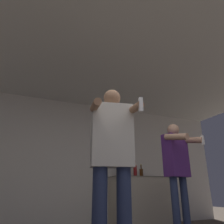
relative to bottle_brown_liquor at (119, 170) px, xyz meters
name	(u,v)px	position (x,y,z in m)	size (l,w,h in m)	color
wall_back	(79,160)	(-0.79, 0.29, 0.20)	(7.00, 0.06, 2.55)	silver
ceiling_slab	(109,68)	(-0.79, -1.42, 1.50)	(7.00, 3.88, 0.05)	silver
counter	(140,201)	(0.46, -0.04, -0.60)	(1.22, 0.63, 0.95)	#BCB29E
bottle_brown_liquor	(119,170)	(0.00, 0.00, 0.00)	(0.10, 0.10, 0.35)	black
bottle_red_label	(141,172)	(0.54, 0.00, -0.04)	(0.08, 0.08, 0.27)	#563314
bottle_short_whiskey	(135,171)	(0.39, 0.00, 0.00)	(0.08, 0.08, 0.34)	maroon
person_woman_foreground	(112,158)	(-1.07, -2.25, -0.09)	(0.55, 0.57, 1.75)	navy
person_man_side	(177,164)	(0.33, -1.51, -0.02)	(0.57, 0.58, 1.71)	navy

